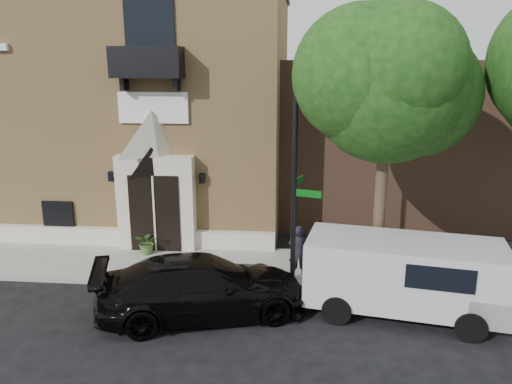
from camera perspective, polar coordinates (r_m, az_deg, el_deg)
ground at (r=14.95m, az=-10.20°, el=-10.68°), size 120.00×120.00×0.00m
sidewalk at (r=16.04m, az=-5.31°, el=-8.40°), size 42.00×3.00×0.15m
church at (r=22.08m, az=-12.89°, el=9.89°), size 12.20×11.01×9.30m
neighbour_building at (r=23.69m, az=25.55°, el=5.63°), size 18.00×8.00×6.40m
street_tree_left at (r=13.53m, az=15.03°, el=12.16°), size 4.97×4.38×7.77m
black_sedan at (r=13.02m, az=-6.12°, el=-10.74°), size 5.76×3.64×1.55m
cargo_van at (r=13.38m, az=17.28°, el=-9.05°), size 5.14×2.76×1.99m
street_sign at (r=13.67m, az=4.46°, el=-0.28°), size 0.82×1.00×5.32m
fire_hydrant at (r=14.82m, az=18.55°, el=-9.06°), size 0.49×0.39×0.86m
dumpster at (r=14.95m, az=19.61°, el=-8.06°), size 2.00×1.23×1.25m
planter at (r=16.96m, az=-12.29°, el=-5.63°), size 0.78×0.70×0.81m
pedestrian_near at (r=14.72m, az=4.87°, el=-6.85°), size 0.59×0.39×1.62m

